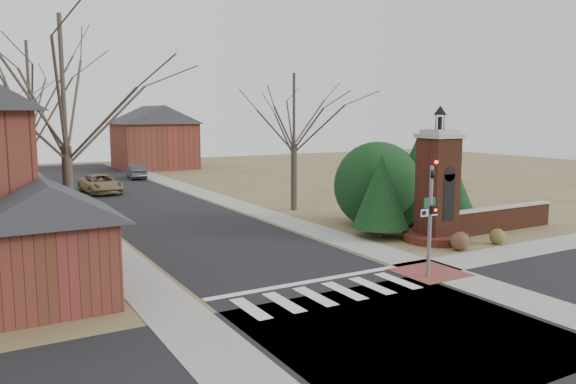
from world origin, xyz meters
TOP-DOWN VIEW (x-y plane):
  - ground at (0.00, 0.00)m, footprint 120.00×120.00m
  - main_street at (0.00, 22.00)m, footprint 8.00×70.00m
  - cross_street at (0.00, -3.00)m, footprint 120.00×8.00m
  - crosswalk_zone at (0.00, 0.80)m, footprint 8.00×2.20m
  - stop_bar at (0.00, 2.30)m, footprint 8.00×0.35m
  - sidewalk_right_main at (5.20, 22.00)m, footprint 2.00×60.00m
  - sidewalk_left at (-5.20, 22.00)m, footprint 2.00×60.00m
  - curb_apron at (4.80, 1.00)m, footprint 2.40×2.40m
  - traffic_signal_pole at (4.30, 0.57)m, footprint 0.28×0.41m
  - sign_post at (5.59, 1.99)m, footprint 0.90×0.07m
  - brick_gate_monument at (9.00, 4.99)m, footprint 3.20×3.20m
  - brick_garden_wall at (13.50, 5.00)m, footprint 7.50×0.50m
  - garage_left at (-8.52, 4.49)m, footprint 4.80×4.80m
  - house_distant_right at (7.99, 47.99)m, footprint 8.80×8.80m
  - evergreen_near at (7.20, 7.00)m, footprint 2.80×2.80m
  - evergreen_mid at (10.50, 8.20)m, footprint 3.40×3.40m
  - evergreen_far at (12.50, 7.20)m, footprint 2.40×2.40m
  - evergreen_mass at (9.00, 9.50)m, footprint 4.80×4.80m
  - bare_tree_0 at (-7.00, 9.00)m, footprint 8.05×8.05m
  - bare_tree_1 at (-7.00, 22.00)m, footprint 8.40×8.40m
  - bare_tree_2 at (-7.50, 35.00)m, footprint 7.35×7.35m
  - bare_tree_3 at (7.50, 16.00)m, footprint 7.00×7.00m
  - pickup_truck at (-1.60, 30.03)m, footprint 2.76×5.34m
  - distant_car at (3.40, 38.51)m, footprint 1.84×4.20m
  - dry_shrub_left at (8.50, 3.00)m, footprint 0.85×0.85m
  - dry_shrub_right at (10.97, 3.00)m, footprint 0.74×0.74m

SIDE VIEW (x-z plane):
  - ground at x=0.00m, z-range 0.00..0.00m
  - main_street at x=0.00m, z-range 0.00..0.01m
  - cross_street at x=0.00m, z-range 0.00..0.01m
  - crosswalk_zone at x=0.00m, z-range 0.00..0.02m
  - stop_bar at x=0.00m, z-range 0.00..0.02m
  - sidewalk_right_main at x=5.20m, z-range 0.00..0.02m
  - sidewalk_left at x=-5.20m, z-range 0.00..0.02m
  - curb_apron at x=4.80m, z-range 0.00..0.02m
  - dry_shrub_right at x=10.97m, z-range 0.00..0.74m
  - dry_shrub_left at x=8.50m, z-range 0.00..0.85m
  - brick_garden_wall at x=13.50m, z-range 0.01..1.31m
  - distant_car at x=3.40m, z-range 0.00..1.34m
  - pickup_truck at x=-1.60m, z-range 0.00..1.44m
  - evergreen_far at x=12.50m, z-range 0.25..3.55m
  - sign_post at x=5.59m, z-range 0.57..3.32m
  - brick_gate_monument at x=9.00m, z-range -1.07..5.40m
  - garage_left at x=-8.52m, z-range 0.09..4.38m
  - evergreen_near at x=7.20m, z-range 0.25..4.35m
  - evergreen_mass at x=9.00m, z-range 0.00..4.80m
  - traffic_signal_pole at x=4.30m, z-range 0.34..4.84m
  - evergreen_mid at x=10.50m, z-range 0.25..4.95m
  - house_distant_right at x=7.99m, z-range 0.00..7.30m
  - bare_tree_3 at x=7.50m, z-range 1.84..11.54m
  - bare_tree_2 at x=-7.50m, z-range 1.93..12.12m
  - bare_tree_0 at x=-7.00m, z-range 2.12..13.27m
  - bare_tree_1 at x=-7.00m, z-range 2.21..13.85m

